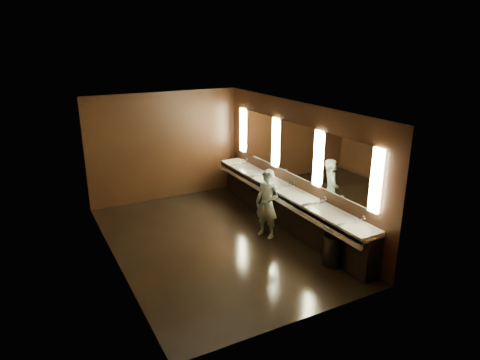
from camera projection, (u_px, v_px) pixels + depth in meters
name	position (u px, v px, depth m)	size (l,w,h in m)	color
floor	(214.00, 242.00, 8.98)	(6.00, 6.00, 0.00)	black
ceiling	(212.00, 108.00, 8.09)	(4.00, 6.00, 0.02)	#2D2D2B
wall_back	(165.00, 147.00, 11.05)	(4.00, 0.02, 2.80)	black
wall_front	(302.00, 237.00, 6.02)	(4.00, 0.02, 2.80)	black
wall_left	(111.00, 195.00, 7.64)	(0.02, 6.00, 2.80)	black
wall_right	(296.00, 165.00, 9.42)	(0.02, 6.00, 2.80)	black
sink_counter	(286.00, 205.00, 9.62)	(0.55, 5.40, 1.01)	black
mirror_band	(296.00, 150.00, 9.30)	(0.06, 5.03, 1.15)	#FDF6BB
person	(267.00, 204.00, 9.02)	(0.54, 0.36, 1.49)	#7CB3B9
trash_bin	(333.00, 250.00, 7.99)	(0.38, 0.38, 0.59)	#232325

